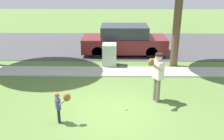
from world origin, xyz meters
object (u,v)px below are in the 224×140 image
(utility_cabinet, at_px, (109,55))
(parked_suv_maroon, at_px, (124,40))
(person_adult, at_px, (157,73))
(baseball, at_px, (126,109))
(person_child, at_px, (61,103))

(utility_cabinet, xyz_separation_m, parked_suv_maroon, (0.79, 2.07, 0.23))
(parked_suv_maroon, bearing_deg, person_adult, -80.89)
(parked_suv_maroon, bearing_deg, baseball, -91.28)
(person_child, xyz_separation_m, baseball, (1.97, 0.80, -0.62))
(person_child, xyz_separation_m, parked_suv_maroon, (2.12, 7.27, 0.13))
(person_adult, bearing_deg, utility_cabinet, -90.13)
(parked_suv_maroon, bearing_deg, utility_cabinet, -110.86)
(person_child, distance_m, parked_suv_maroon, 7.57)
(person_adult, relative_size, baseball, 23.92)
(baseball, xyz_separation_m, utility_cabinet, (-0.64, 4.40, 0.52))
(baseball, bearing_deg, person_adult, 30.46)
(utility_cabinet, bearing_deg, person_adult, -65.39)
(baseball, distance_m, parked_suv_maroon, 6.52)
(person_child, height_order, parked_suv_maroon, parked_suv_maroon)
(person_child, distance_m, baseball, 2.22)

